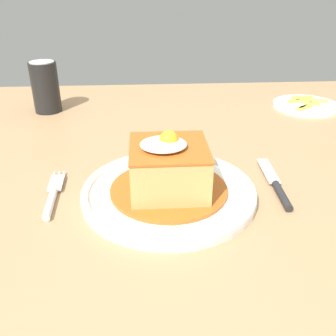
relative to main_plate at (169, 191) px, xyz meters
The scene contains 7 objects.
dining_table 0.17m from the main_plate, 117.26° to the left, with size 1.50×1.09×0.77m.
main_plate is the anchor object (origin of this frame).
sandwich_meal 0.04m from the main_plate, 146.01° to the right, with size 0.18×0.18×0.10m.
fork 0.18m from the main_plate, behind, with size 0.02×0.14×0.01m.
knife 0.18m from the main_plate, ahead, with size 0.02×0.17×0.01m.
soda_can 0.51m from the main_plate, 122.78° to the left, with size 0.07×0.07×0.12m.
side_plate_fries 0.57m from the main_plate, 47.09° to the left, with size 0.17×0.17×0.02m.
Camera 1 is at (0.03, -0.63, 1.09)m, focal length 40.49 mm.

